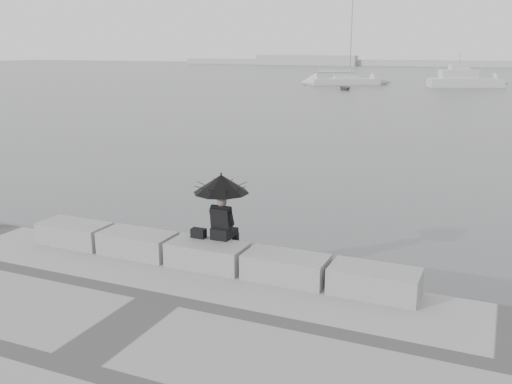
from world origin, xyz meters
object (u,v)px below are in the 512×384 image
at_px(sailboat_left, 345,81).
at_px(motor_cruiser, 465,80).
at_px(dinghy, 345,88).
at_px(seated_person, 221,192).

relative_size(sailboat_left, motor_cruiser, 1.36).
height_order(motor_cruiser, dinghy, motor_cruiser).
distance_m(sailboat_left, dinghy, 10.01).
height_order(seated_person, dinghy, seated_person).
xyz_separation_m(seated_person, motor_cruiser, (-0.14, 68.12, -1.11)).
distance_m(sailboat_left, motor_cruiser, 15.35).
bearing_deg(sailboat_left, seated_person, -107.26).
height_order(sailboat_left, motor_cruiser, sailboat_left).
relative_size(motor_cruiser, dinghy, 3.39).
bearing_deg(seated_person, sailboat_left, 102.44).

